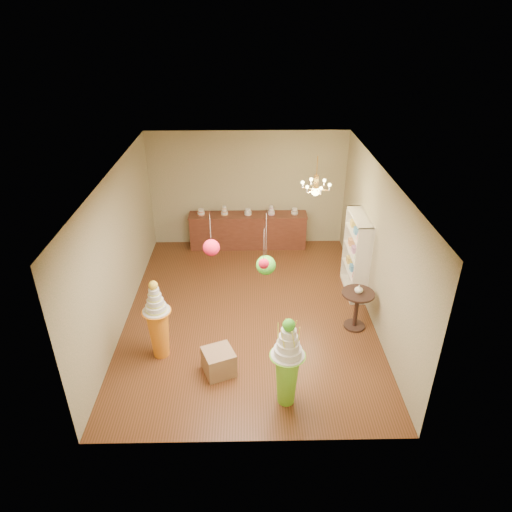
{
  "coord_description": "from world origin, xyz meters",
  "views": [
    {
      "loc": [
        -0.0,
        -7.82,
        5.6
      ],
      "look_at": [
        0.15,
        0.0,
        1.33
      ],
      "focal_mm": 32.0,
      "sensor_mm": 36.0,
      "label": 1
    }
  ],
  "objects_px": {
    "pedestal_orange": "(158,327)",
    "sideboard": "(248,230)",
    "round_table": "(357,305)",
    "pedestal_green": "(287,368)"
  },
  "relations": [
    {
      "from": "pedestal_green",
      "to": "round_table",
      "type": "xyz_separation_m",
      "value": [
        1.52,
        1.92,
        -0.17
      ]
    },
    {
      "from": "pedestal_orange",
      "to": "sideboard",
      "type": "bearing_deg",
      "value": 69.4
    },
    {
      "from": "pedestal_green",
      "to": "sideboard",
      "type": "bearing_deg",
      "value": 96.12
    },
    {
      "from": "pedestal_orange",
      "to": "round_table",
      "type": "height_order",
      "value": "pedestal_orange"
    },
    {
      "from": "sideboard",
      "to": "pedestal_orange",
      "type": "bearing_deg",
      "value": -110.6
    },
    {
      "from": "round_table",
      "to": "pedestal_green",
      "type": "bearing_deg",
      "value": -128.25
    },
    {
      "from": "pedestal_green",
      "to": "pedestal_orange",
      "type": "xyz_separation_m",
      "value": [
        -2.19,
        1.17,
        -0.07
      ]
    },
    {
      "from": "pedestal_green",
      "to": "pedestal_orange",
      "type": "height_order",
      "value": "pedestal_green"
    },
    {
      "from": "pedestal_green",
      "to": "sideboard",
      "type": "relative_size",
      "value": 0.53
    },
    {
      "from": "sideboard",
      "to": "round_table",
      "type": "height_order",
      "value": "sideboard"
    }
  ]
}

